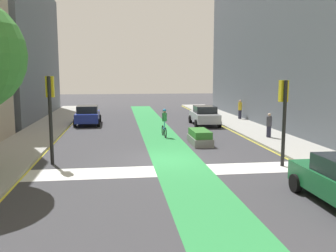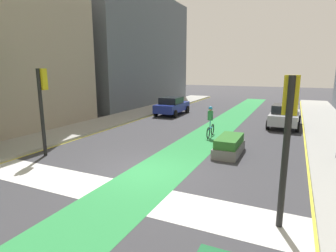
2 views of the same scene
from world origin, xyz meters
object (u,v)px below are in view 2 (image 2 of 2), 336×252
Objects in this scene: car_blue_left_far at (172,106)px; median_planter at (229,146)px; cyclist_in_lane at (210,121)px; traffic_signal_near_right at (288,122)px; traffic_signal_near_left at (42,95)px; car_silver_right_far at (285,115)px.

car_blue_left_far is 11.92m from median_planter.
car_blue_left_far is at bearing 129.41° from cyclist_in_lane.
traffic_signal_near_right reaches higher than median_planter.
car_blue_left_far is (-9.75, 14.95, -1.89)m from traffic_signal_near_right.
cyclist_in_lane is 3.39m from median_planter.
car_blue_left_far is at bearing 123.11° from traffic_signal_near_right.
median_planter is at bearing 114.86° from traffic_signal_near_right.
traffic_signal_near_left is at bearing 170.49° from traffic_signal_near_right.
cyclist_in_lane is (-4.29, 8.31, -1.72)m from traffic_signal_near_right.
traffic_signal_near_right is 13.55m from car_silver_right_far.
traffic_signal_near_right is 9.51m from cyclist_in_lane.
cyclist_in_lane is at bearing 117.32° from traffic_signal_near_right.
traffic_signal_near_left reaches higher than cyclist_in_lane.
car_silver_right_far is (9.34, -1.54, 0.00)m from car_blue_left_far.
median_planter is (-2.53, 5.47, -2.29)m from traffic_signal_near_right.
traffic_signal_near_left is 8.94m from median_planter.
cyclist_in_lane reaches higher than car_silver_right_far.
traffic_signal_near_right is at bearing -65.14° from median_planter.
traffic_signal_near_right is at bearing -88.24° from car_silver_right_far.
car_blue_left_far is at bearing 87.67° from traffic_signal_near_left.
traffic_signal_near_left is at bearing -92.33° from car_blue_left_far.
median_planter is at bearing -58.23° from cyclist_in_lane.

